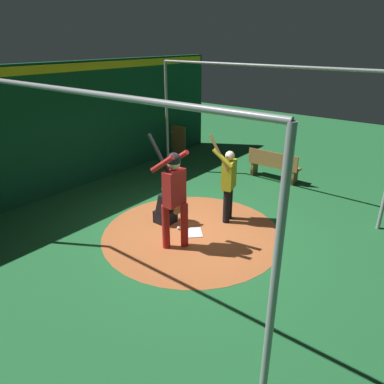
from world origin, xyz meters
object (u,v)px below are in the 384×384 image
Objects in this scene: bat_rack at (175,141)px; baseball_1 at (177,219)px; home_plate at (192,233)px; bench at (273,165)px; visitor at (228,182)px; batter at (174,191)px; baseball_0 at (179,228)px; catcher at (167,208)px.

baseball_1 is (3.37, -3.86, -0.45)m from bat_rack.
home_plate is 3.98m from bench.
bat_rack is at bearing 127.67° from visitor.
bench reaches higher than home_plate.
batter reaches higher than bench.
visitor is (0.20, 1.57, -0.25)m from batter.
baseball_0 is at bearing -48.65° from bat_rack.
catcher is 0.53m from baseball_0.
bat_rack is at bearing 131.35° from baseball_0.
bat_rack is (-3.97, 4.09, 0.48)m from home_plate.
home_plate is 1.36m from visitor.
bat_rack is 5.14m from baseball_1.
baseball_1 is at bearing -155.77° from visitor.
baseball_1 is (-0.50, -3.73, -0.39)m from bench.
bat_rack is at bearing 178.04° from bench.
catcher reaches higher than home_plate.
batter is 1.12× the size of visitor.
baseball_0 and baseball_1 have the same top height.
bat_rack is at bearing 128.59° from catcher.
catcher is (-0.74, 0.03, 0.35)m from home_plate.
home_plate is 5.68× the size of baseball_1.
bat_rack reaches higher than home_plate.
batter is at bearing -55.95° from baseball_0.
bat_rack is (-3.24, 4.06, 0.14)m from catcher.
batter is 1.33m from baseball_0.
home_plate is 0.65m from baseball_1.
home_plate is at bearing -88.42° from bench.
bench is 20.54× the size of baseball_1.
home_plate is 1.34m from batter.
bench is 4.05m from baseball_0.
home_plate is 0.33m from baseball_0.
catcher is at bearing -51.41° from bat_rack.
visitor reaches higher than baseball_0.
baseball_1 is at bearing 134.54° from baseball_0.
baseball_0 is at bearing -45.46° from baseball_1.
visitor reaches higher than bench.
catcher reaches higher than baseball_1.
home_plate is 5.68× the size of baseball_0.
visitor is 5.29m from bat_rack.
catcher is 0.39m from baseball_1.
visitor is 1.44m from baseball_1.
home_plate is at bearing -120.90° from visitor.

